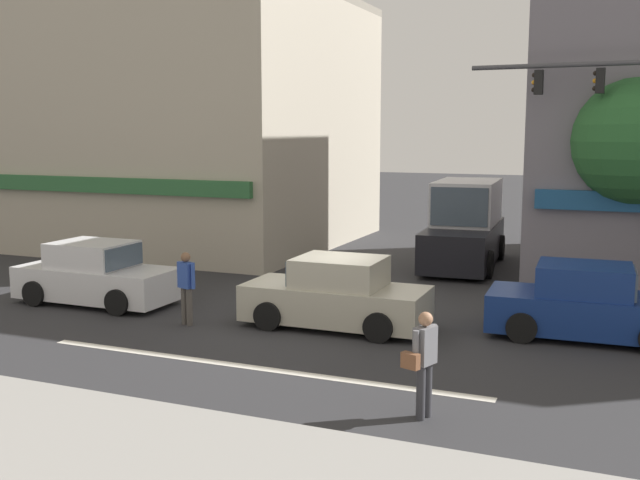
{
  "coord_description": "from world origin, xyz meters",
  "views": [
    {
      "loc": [
        6.32,
        -15.41,
        4.37
      ],
      "look_at": [
        -0.9,
        2.0,
        1.6
      ],
      "focal_mm": 42.0,
      "sensor_mm": 36.0,
      "label": 1
    }
  ],
  "objects_px": {
    "street_tree": "(636,142)",
    "box_truck_crossing_rightbound": "(465,227)",
    "traffic_light_mast": "(628,138)",
    "sedan_parked_curbside": "(587,305)",
    "pedestrian_foreground_with_bag": "(424,358)",
    "sedan_approaching_near": "(336,296)",
    "utility_pole_near_left": "(180,149)",
    "sedan_crossing_leftbound": "(96,276)",
    "pedestrian_mid_crossing": "(186,284)"
  },
  "relations": [
    {
      "from": "pedestrian_mid_crossing",
      "to": "box_truck_crossing_rightbound",
      "type": "bearing_deg",
      "value": 66.92
    },
    {
      "from": "traffic_light_mast",
      "to": "sedan_approaching_near",
      "type": "relative_size",
      "value": 1.51
    },
    {
      "from": "pedestrian_foreground_with_bag",
      "to": "traffic_light_mast",
      "type": "bearing_deg",
      "value": 73.26
    },
    {
      "from": "traffic_light_mast",
      "to": "sedan_parked_curbside",
      "type": "height_order",
      "value": "traffic_light_mast"
    },
    {
      "from": "sedan_crossing_leftbound",
      "to": "pedestrian_mid_crossing",
      "type": "relative_size",
      "value": 2.46
    },
    {
      "from": "street_tree",
      "to": "sedan_approaching_near",
      "type": "height_order",
      "value": "street_tree"
    },
    {
      "from": "pedestrian_mid_crossing",
      "to": "street_tree",
      "type": "bearing_deg",
      "value": 34.67
    },
    {
      "from": "street_tree",
      "to": "pedestrian_foreground_with_bag",
      "type": "xyz_separation_m",
      "value": [
        -2.83,
        -9.73,
        -3.12
      ]
    },
    {
      "from": "sedan_crossing_leftbound",
      "to": "sedan_parked_curbside",
      "type": "xyz_separation_m",
      "value": [
        11.7,
        1.37,
        0.0
      ]
    },
    {
      "from": "sedan_crossing_leftbound",
      "to": "pedestrian_mid_crossing",
      "type": "distance_m",
      "value": 3.43
    },
    {
      "from": "street_tree",
      "to": "pedestrian_foreground_with_bag",
      "type": "distance_m",
      "value": 10.61
    },
    {
      "from": "street_tree",
      "to": "sedan_approaching_near",
      "type": "xyz_separation_m",
      "value": [
        -6.01,
        -5.21,
        -3.36
      ]
    },
    {
      "from": "utility_pole_near_left",
      "to": "pedestrian_foreground_with_bag",
      "type": "height_order",
      "value": "utility_pole_near_left"
    },
    {
      "from": "pedestrian_mid_crossing",
      "to": "sedan_crossing_leftbound",
      "type": "bearing_deg",
      "value": 163.87
    },
    {
      "from": "utility_pole_near_left",
      "to": "traffic_light_mast",
      "type": "height_order",
      "value": "utility_pole_near_left"
    },
    {
      "from": "utility_pole_near_left",
      "to": "pedestrian_foreground_with_bag",
      "type": "distance_m",
      "value": 15.42
    },
    {
      "from": "street_tree",
      "to": "traffic_light_mast",
      "type": "distance_m",
      "value": 0.97
    },
    {
      "from": "utility_pole_near_left",
      "to": "sedan_approaching_near",
      "type": "xyz_separation_m",
      "value": [
        7.85,
        -5.88,
        -3.05
      ]
    },
    {
      "from": "traffic_light_mast",
      "to": "sedan_approaching_near",
      "type": "height_order",
      "value": "traffic_light_mast"
    },
    {
      "from": "box_truck_crossing_rightbound",
      "to": "pedestrian_foreground_with_bag",
      "type": "relative_size",
      "value": 3.42
    },
    {
      "from": "pedestrian_foreground_with_bag",
      "to": "pedestrian_mid_crossing",
      "type": "xyz_separation_m",
      "value": [
        -6.37,
        3.38,
        -0.0
      ]
    },
    {
      "from": "sedan_approaching_near",
      "to": "pedestrian_foreground_with_bag",
      "type": "distance_m",
      "value": 5.54
    },
    {
      "from": "pedestrian_foreground_with_bag",
      "to": "sedan_approaching_near",
      "type": "bearing_deg",
      "value": 125.16
    },
    {
      "from": "utility_pole_near_left",
      "to": "pedestrian_mid_crossing",
      "type": "distance_m",
      "value": 8.89
    },
    {
      "from": "street_tree",
      "to": "box_truck_crossing_rightbound",
      "type": "distance_m",
      "value": 6.73
    },
    {
      "from": "sedan_crossing_leftbound",
      "to": "box_truck_crossing_rightbound",
      "type": "bearing_deg",
      "value": 50.05
    },
    {
      "from": "utility_pole_near_left",
      "to": "sedan_approaching_near",
      "type": "bearing_deg",
      "value": -36.86
    },
    {
      "from": "traffic_light_mast",
      "to": "sedan_crossing_leftbound",
      "type": "height_order",
      "value": "traffic_light_mast"
    },
    {
      "from": "street_tree",
      "to": "sedan_crossing_leftbound",
      "type": "xyz_separation_m",
      "value": [
        -12.48,
        -5.41,
        -3.36
      ]
    },
    {
      "from": "utility_pole_near_left",
      "to": "box_truck_crossing_rightbound",
      "type": "xyz_separation_m",
      "value": [
        8.9,
        2.9,
        -2.51
      ]
    },
    {
      "from": "box_truck_crossing_rightbound",
      "to": "pedestrian_foreground_with_bag",
      "type": "bearing_deg",
      "value": -80.89
    },
    {
      "from": "traffic_light_mast",
      "to": "sedan_parked_curbside",
      "type": "distance_m",
      "value": 4.68
    },
    {
      "from": "street_tree",
      "to": "sedan_crossing_leftbound",
      "type": "bearing_deg",
      "value": -156.58
    },
    {
      "from": "utility_pole_near_left",
      "to": "sedan_approaching_near",
      "type": "height_order",
      "value": "utility_pole_near_left"
    },
    {
      "from": "sedan_parked_curbside",
      "to": "pedestrian_foreground_with_bag",
      "type": "height_order",
      "value": "pedestrian_foreground_with_bag"
    },
    {
      "from": "box_truck_crossing_rightbound",
      "to": "sedan_parked_curbside",
      "type": "relative_size",
      "value": 1.37
    },
    {
      "from": "sedan_approaching_near",
      "to": "pedestrian_mid_crossing",
      "type": "distance_m",
      "value": 3.39
    },
    {
      "from": "sedan_approaching_near",
      "to": "pedestrian_mid_crossing",
      "type": "height_order",
      "value": "pedestrian_mid_crossing"
    },
    {
      "from": "sedan_approaching_near",
      "to": "pedestrian_foreground_with_bag",
      "type": "bearing_deg",
      "value": -54.84
    },
    {
      "from": "sedan_parked_curbside",
      "to": "pedestrian_foreground_with_bag",
      "type": "bearing_deg",
      "value": -109.75
    },
    {
      "from": "sedan_crossing_leftbound",
      "to": "sedan_parked_curbside",
      "type": "distance_m",
      "value": 11.78
    },
    {
      "from": "sedan_parked_curbside",
      "to": "traffic_light_mast",
      "type": "bearing_deg",
      "value": 79.07
    },
    {
      "from": "sedan_crossing_leftbound",
      "to": "pedestrian_foreground_with_bag",
      "type": "distance_m",
      "value": 10.58
    },
    {
      "from": "sedan_parked_curbside",
      "to": "pedestrian_mid_crossing",
      "type": "relative_size",
      "value": 2.5
    },
    {
      "from": "street_tree",
      "to": "box_truck_crossing_rightbound",
      "type": "height_order",
      "value": "street_tree"
    },
    {
      "from": "sedan_crossing_leftbound",
      "to": "traffic_light_mast",
      "type": "bearing_deg",
      "value": 19.92
    },
    {
      "from": "box_truck_crossing_rightbound",
      "to": "utility_pole_near_left",
      "type": "bearing_deg",
      "value": -161.95
    },
    {
      "from": "sedan_crossing_leftbound",
      "to": "street_tree",
      "type": "bearing_deg",
      "value": 23.42
    },
    {
      "from": "sedan_approaching_near",
      "to": "pedestrian_mid_crossing",
      "type": "bearing_deg",
      "value": -160.2
    },
    {
      "from": "utility_pole_near_left",
      "to": "sedan_crossing_leftbound",
      "type": "distance_m",
      "value": 6.94
    }
  ]
}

